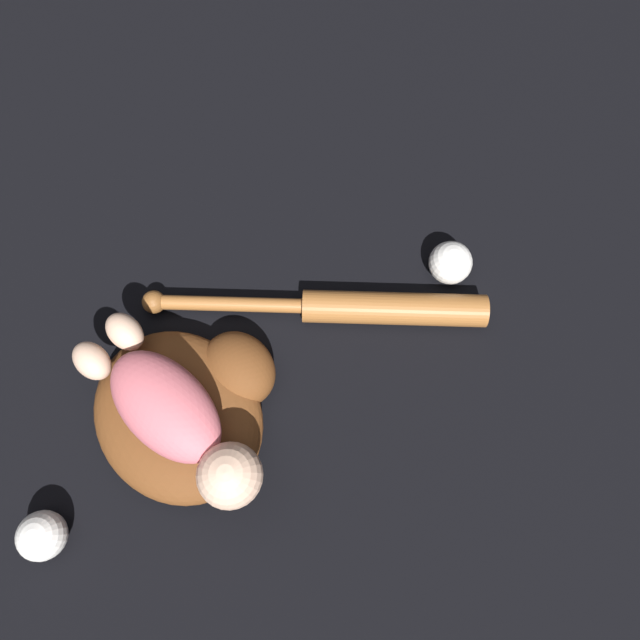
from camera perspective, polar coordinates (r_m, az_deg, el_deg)
ground_plane at (r=1.05m, az=-11.10°, el=-8.52°), size 6.00×6.00×0.00m
baseball_glove at (r=1.01m, az=-11.89°, el=-7.93°), size 0.36×0.36×0.09m
baby_figure at (r=0.92m, az=-13.04°, el=-8.74°), size 0.34×0.24×0.09m
baseball_bat at (r=1.05m, az=3.56°, el=1.14°), size 0.23×0.56×0.06m
baseball at (r=1.09m, az=11.83°, el=5.15°), size 0.07×0.07×0.07m
baseball_spare at (r=1.07m, az=-24.08°, el=-17.56°), size 0.07×0.07×0.07m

